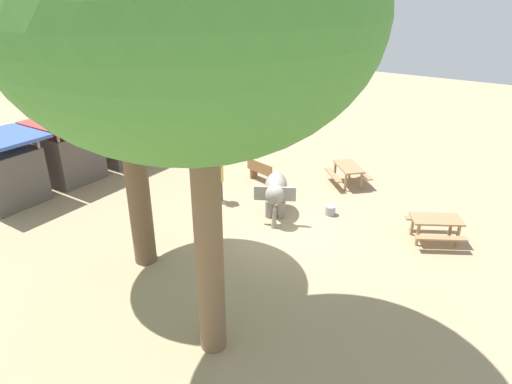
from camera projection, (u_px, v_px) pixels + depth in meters
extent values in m
plane|color=tan|center=(286.00, 229.00, 14.93)|extent=(60.00, 60.00, 0.00)
cylinder|color=gray|center=(281.00, 209.00, 15.59)|extent=(0.26, 0.26, 0.60)
cylinder|color=gray|center=(269.00, 209.00, 15.63)|extent=(0.26, 0.26, 0.60)
cylinder|color=gray|center=(282.00, 199.00, 16.34)|extent=(0.26, 0.26, 0.60)
cylinder|color=gray|center=(270.00, 198.00, 16.38)|extent=(0.26, 0.26, 0.60)
ellipsoid|color=gray|center=(276.00, 186.00, 15.71)|extent=(1.69, 1.39, 0.91)
sphere|color=gray|center=(275.00, 195.00, 14.82)|extent=(0.64, 0.64, 0.64)
cone|color=gray|center=(274.00, 214.00, 14.84)|extent=(0.20, 0.20, 1.02)
cube|color=gray|center=(288.00, 194.00, 14.87)|extent=(0.32, 0.50, 0.48)
cube|color=gray|center=(262.00, 193.00, 14.94)|extent=(0.32, 0.50, 0.48)
cylinder|color=#3F3833|center=(221.00, 190.00, 16.74)|extent=(0.14, 0.14, 0.82)
cylinder|color=#3F3833|center=(219.00, 192.00, 16.59)|extent=(0.14, 0.14, 0.82)
cylinder|color=tan|center=(219.00, 174.00, 16.37)|extent=(0.32, 0.32, 0.58)
sphere|color=tan|center=(219.00, 163.00, 16.21)|extent=(0.22, 0.22, 0.22)
cylinder|color=tan|center=(221.00, 171.00, 16.54)|extent=(0.09, 0.09, 0.55)
cylinder|color=tan|center=(216.00, 175.00, 16.19)|extent=(0.09, 0.09, 0.55)
cylinder|color=brown|center=(209.00, 247.00, 9.11)|extent=(0.58, 0.58, 5.11)
ellipsoid|color=#478C38|center=(197.00, 15.00, 7.30)|extent=(6.59, 6.04, 4.67)
cylinder|color=brown|center=(139.00, 194.00, 12.40)|extent=(0.62, 0.62, 4.23)
ellipsoid|color=#569342|center=(123.00, 66.00, 10.98)|extent=(4.79, 4.39, 3.39)
cube|color=olive|center=(263.00, 171.00, 18.37)|extent=(0.73, 1.46, 0.06)
cube|color=olive|center=(259.00, 167.00, 18.17)|extent=(0.40, 1.37, 0.40)
cube|color=olive|center=(254.00, 173.00, 18.82)|extent=(0.37, 0.16, 0.42)
cube|color=olive|center=(272.00, 180.00, 18.12)|extent=(0.37, 0.16, 0.42)
cube|color=#9E7A51|center=(437.00, 219.00, 13.99)|extent=(1.44, 1.70, 0.06)
cylinder|color=#9E7A51|center=(451.00, 226.00, 14.41)|extent=(0.10, 0.10, 0.72)
cylinder|color=#9E7A51|center=(458.00, 236.00, 13.83)|extent=(0.10, 0.10, 0.72)
cylinder|color=#9E7A51|center=(412.00, 225.00, 14.47)|extent=(0.10, 0.10, 0.72)
cylinder|color=#9E7A51|center=(418.00, 235.00, 13.89)|extent=(0.10, 0.10, 0.72)
cube|color=#9E7A51|center=(429.00, 219.00, 14.68)|extent=(0.96, 1.42, 0.05)
cube|color=#9E7A51|center=(441.00, 238.00, 13.55)|extent=(0.96, 1.42, 0.05)
cube|color=#9E7A51|center=(349.00, 167.00, 18.00)|extent=(1.63, 1.62, 0.06)
cylinder|color=#9E7A51|center=(361.00, 181.00, 17.68)|extent=(0.10, 0.10, 0.72)
cylinder|color=#9E7A51|center=(346.00, 182.00, 17.57)|extent=(0.10, 0.10, 0.72)
cylinder|color=#9E7A51|center=(350.00, 170.00, 18.75)|extent=(0.10, 0.10, 0.72)
cylinder|color=#9E7A51|center=(335.00, 171.00, 18.64)|extent=(0.10, 0.10, 0.72)
cube|color=#9E7A51|center=(363.00, 173.00, 18.23)|extent=(1.24, 1.22, 0.05)
cube|color=#9E7A51|center=(333.00, 175.00, 18.02)|extent=(1.24, 1.22, 0.05)
cube|color=#59514C|center=(8.00, 177.00, 16.35)|extent=(2.00, 1.80, 2.00)
cylinder|color=gray|center=(18.00, 160.00, 17.35)|extent=(0.10, 0.10, 2.40)
cylinder|color=gray|center=(44.00, 169.00, 16.54)|extent=(0.10, 0.10, 2.40)
cube|color=#59514C|center=(71.00, 157.00, 18.32)|extent=(2.00, 1.80, 2.00)
cube|color=#C63833|center=(64.00, 121.00, 17.71)|extent=(2.50, 2.50, 0.12)
cylinder|color=gray|center=(76.00, 142.00, 19.32)|extent=(0.10, 0.10, 2.40)
cylinder|color=gray|center=(101.00, 149.00, 18.51)|extent=(0.10, 0.10, 2.40)
cylinder|color=gray|center=(37.00, 154.00, 17.96)|extent=(0.10, 0.10, 2.40)
cylinder|color=gray|center=(63.00, 163.00, 17.15)|extent=(0.10, 0.10, 2.40)
cube|color=#59514C|center=(121.00, 140.00, 20.29)|extent=(2.00, 1.80, 2.00)
cube|color=silver|center=(117.00, 107.00, 19.68)|extent=(2.50, 2.50, 0.12)
cylinder|color=gray|center=(123.00, 128.00, 21.29)|extent=(0.10, 0.10, 2.40)
cylinder|color=gray|center=(148.00, 133.00, 20.48)|extent=(0.10, 0.10, 2.40)
cylinder|color=gray|center=(92.00, 138.00, 19.93)|extent=(0.10, 0.10, 2.40)
cylinder|color=gray|center=(117.00, 144.00, 19.12)|extent=(0.10, 0.10, 2.40)
cube|color=#59514C|center=(162.00, 126.00, 22.26)|extent=(2.00, 1.80, 2.00)
cube|color=#388C47|center=(159.00, 96.00, 21.65)|extent=(2.50, 2.50, 0.12)
cylinder|color=gray|center=(163.00, 115.00, 23.26)|extent=(0.10, 0.10, 2.40)
cylinder|color=gray|center=(187.00, 120.00, 22.45)|extent=(0.10, 0.10, 2.40)
cylinder|color=gray|center=(136.00, 124.00, 21.90)|extent=(0.10, 0.10, 2.40)
cylinder|color=gray|center=(161.00, 129.00, 21.09)|extent=(0.10, 0.10, 2.40)
cylinder|color=gray|center=(330.00, 210.00, 15.83)|extent=(0.36, 0.36, 0.32)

